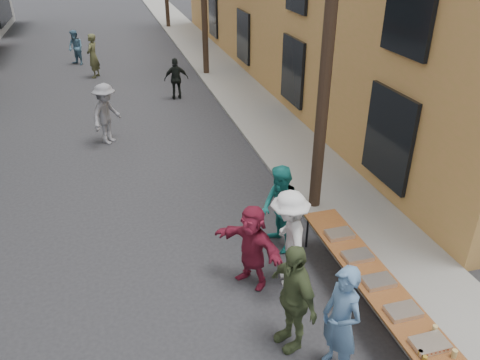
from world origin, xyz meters
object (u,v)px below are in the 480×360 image
utility_pole_near (331,8)px  guest_front_c (280,210)px  serving_table (369,274)px  catering_tray_sausage (430,344)px

utility_pole_near → guest_front_c: (-1.35, -1.26, -3.58)m
utility_pole_near → serving_table: utility_pole_near is taller
utility_pole_near → catering_tray_sausage: utility_pole_near is taller
guest_front_c → utility_pole_near: bearing=126.5°
catering_tray_sausage → guest_front_c: guest_front_c is taller
utility_pole_near → guest_front_c: bearing=-137.1°
utility_pole_near → serving_table: 5.03m
catering_tray_sausage → guest_front_c: size_ratio=0.27×
serving_table → catering_tray_sausage: (-0.00, -1.65, 0.08)m
serving_table → guest_front_c: guest_front_c is taller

